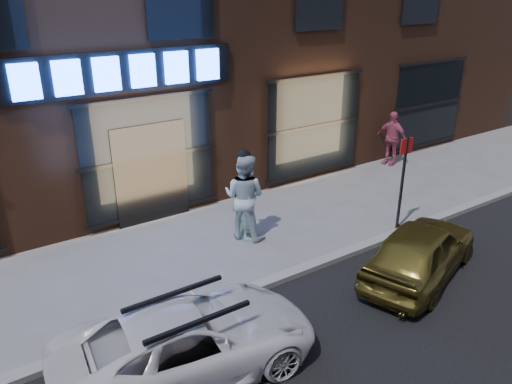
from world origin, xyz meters
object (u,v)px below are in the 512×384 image
passerby (391,138)px  sign_post (403,175)px  man_cap (244,197)px  man_bowtie (245,200)px  gold_sedan (421,250)px  white_suv (188,341)px

passerby → sign_post: sign_post is taller
passerby → man_cap: bearing=-90.7°
man_cap → passerby: 6.74m
man_cap → sign_post: sign_post is taller
man_bowtie → gold_sedan: (1.92, -3.29, -0.35)m
passerby → white_suv: bearing=-78.1°
passerby → gold_sedan: bearing=-57.7°
man_cap → passerby: size_ratio=1.16×
sign_post → white_suv: bearing=-163.9°
gold_sedan → passerby: bearing=-61.7°
man_cap → gold_sedan: man_cap is taller
man_bowtie → white_suv: (-3.01, -3.12, -0.38)m
man_bowtie → passerby: 6.74m
white_suv → passerby: bearing=-57.5°
sign_post → man_cap: bearing=155.4°
man_cap → gold_sedan: 3.86m
man_bowtie → man_cap: (-0.01, 0.02, 0.07)m
man_bowtie → man_cap: size_ratio=0.93×
man_cap → man_bowtie: bearing=174.9°
white_suv → sign_post: sign_post is taller
man_bowtie → sign_post: size_ratio=0.82×
white_suv → gold_sedan: bearing=-86.0°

